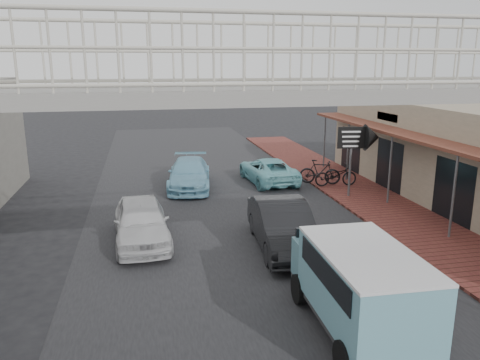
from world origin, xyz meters
name	(u,v)px	position (x,y,z in m)	size (l,w,h in m)	color
ground	(251,271)	(0.00, 0.00, 0.00)	(120.00, 120.00, 0.00)	black
road_strip	(251,271)	(0.00, 0.00, 0.01)	(10.00, 60.00, 0.01)	black
sidewalk	(405,220)	(6.50, 3.00, 0.05)	(3.00, 40.00, 0.10)	brown
footbridge	(303,203)	(0.00, -4.00, 3.18)	(16.40, 2.40, 6.34)	gray
white_hatchback	(141,221)	(-2.97, 2.85, 0.71)	(1.68, 4.19, 1.43)	silver
dark_sedan	(283,226)	(1.33, 1.46, 0.74)	(1.57, 4.50, 1.48)	black
angkot_curb	(268,170)	(3.09, 9.67, 0.60)	(1.99, 4.32, 1.20)	#72BFC7
angkot_far	(189,174)	(-0.76, 9.40, 0.66)	(1.86, 4.58, 1.33)	#77B4CF
angkot_van	(360,279)	(1.50, -3.48, 1.26)	(1.96, 4.10, 1.98)	black
motorcycle_near	(336,175)	(5.88, 7.96, 0.62)	(0.69, 1.97, 1.03)	black
motorcycle_far	(320,172)	(5.30, 8.47, 0.67)	(0.54, 1.91, 1.15)	black
arrow_sign	(370,138)	(6.52, 6.14, 2.59)	(1.83, 1.19, 3.08)	#59595B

